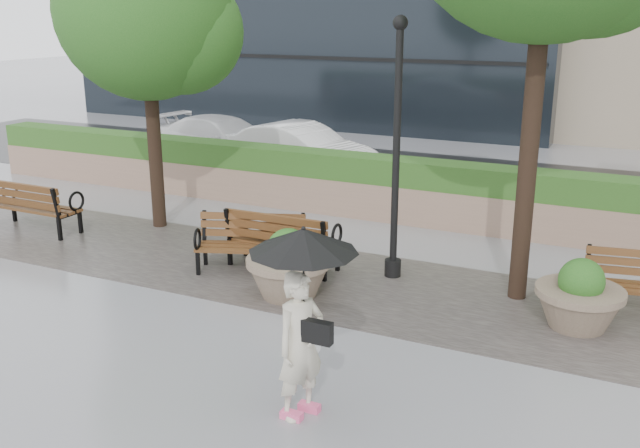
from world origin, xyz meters
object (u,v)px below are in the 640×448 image
at_px(bench_1, 251,256).
at_px(pedestrian, 302,305).
at_px(planter_right, 579,301).
at_px(car_right, 301,150).
at_px(bench_0, 35,216).
at_px(car_left, 224,141).
at_px(lamppost, 396,167).
at_px(bench_2, 283,251).
at_px(planter_left, 289,271).

bearing_deg(bench_1, pedestrian, -72.32).
height_order(planter_right, car_right, car_right).
distance_m(bench_0, car_left, 7.41).
relative_size(planter_right, lamppost, 0.29).
bearing_deg(bench_2, bench_1, 42.26).
relative_size(planter_left, car_left, 0.28).
distance_m(planter_right, car_left, 13.17).
bearing_deg(car_left, bench_2, -132.33).
height_order(car_right, pedestrian, pedestrian).
xyz_separation_m(planter_left, car_right, (-3.78, 7.75, 0.28)).
distance_m(bench_2, lamppost, 2.52).
bearing_deg(car_right, bench_2, -143.19).
bearing_deg(bench_0, lamppost, -173.85).
bearing_deg(bench_0, bench_2, -176.75).
relative_size(bench_1, planter_right, 1.59).
height_order(bench_2, pedestrian, pedestrian).
height_order(planter_right, car_left, car_left).
bearing_deg(car_left, planter_left, -133.15).
height_order(bench_2, planter_left, planter_left).
relative_size(planter_left, planter_right, 1.08).
relative_size(planter_right, car_left, 0.26).
distance_m(planter_left, car_right, 8.62).
distance_m(lamppost, pedestrian, 4.62).
bearing_deg(planter_left, car_right, 116.00).
bearing_deg(planter_right, bench_0, 179.71).
xyz_separation_m(lamppost, car_right, (-4.95, 6.17, -1.19)).
height_order(bench_1, lamppost, lamppost).
bearing_deg(bench_2, lamppost, -166.32).
height_order(car_left, car_right, car_right).
height_order(planter_left, pedestrian, pedestrian).
height_order(bench_1, pedestrian, pedestrian).
xyz_separation_m(car_left, car_right, (2.80, -0.49, 0.03)).
xyz_separation_m(planter_right, pedestrian, (-2.51, -3.75, 0.92)).
relative_size(bench_0, pedestrian, 0.92).
height_order(planter_right, pedestrian, pedestrian).
xyz_separation_m(bench_2, planter_right, (4.99, -0.32, 0.10)).
xyz_separation_m(bench_0, bench_2, (5.67, 0.27, -0.01)).
xyz_separation_m(bench_2, car_right, (-3.07, 6.65, 0.41)).
height_order(lamppost, car_right, lamppost).
relative_size(lamppost, car_right, 0.99).
height_order(bench_0, planter_right, bench_0).
xyz_separation_m(bench_0, bench_1, (5.25, -0.12, -0.02)).
distance_m(planter_left, lamppost, 2.45).
bearing_deg(lamppost, bench_2, -165.88).
distance_m(bench_2, planter_right, 5.00).
distance_m(bench_0, planter_right, 10.67).
bearing_deg(car_right, car_left, 92.06).
relative_size(bench_0, lamppost, 0.47).
distance_m(lamppost, car_right, 8.00).
bearing_deg(lamppost, planter_right, -14.34).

